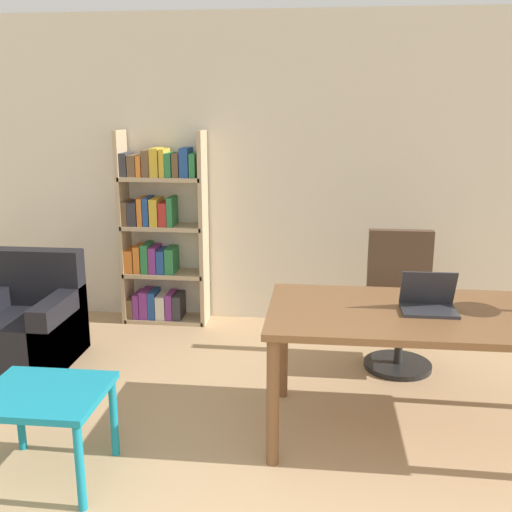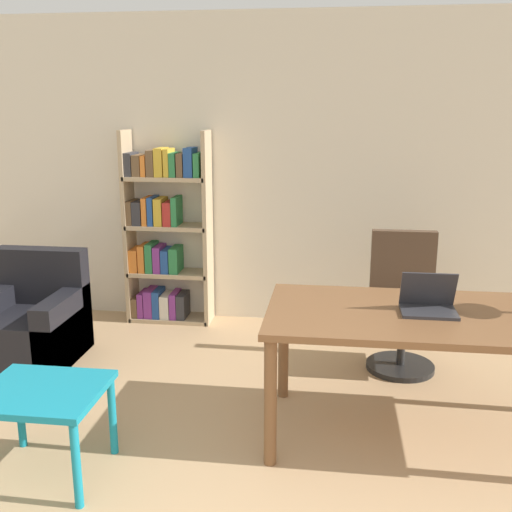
{
  "view_description": "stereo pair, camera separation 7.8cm",
  "coord_description": "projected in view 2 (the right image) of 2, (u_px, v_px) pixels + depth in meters",
  "views": [
    {
      "loc": [
        0.29,
        -0.75,
        1.91
      ],
      "look_at": [
        -0.1,
        2.77,
        1.03
      ],
      "focal_mm": 42.0,
      "sensor_mm": 36.0,
      "label": 1
    },
    {
      "loc": [
        0.36,
        -0.74,
        1.91
      ],
      "look_at": [
        -0.1,
        2.77,
        1.03
      ],
      "focal_mm": 42.0,
      "sensor_mm": 36.0,
      "label": 2
    }
  ],
  "objects": [
    {
      "name": "desk",
      "position": [
        426.0,
        327.0,
        3.42
      ],
      "size": [
        1.82,
        0.92,
        0.78
      ],
      "color": "brown",
      "rests_on": "ground_plane"
    },
    {
      "name": "laptop",
      "position": [
        428.0,
        303.0,
        3.4
      ],
      "size": [
        0.31,
        0.23,
        0.23
      ],
      "color": "#2D2D33",
      "rests_on": "desk"
    },
    {
      "name": "side_table_blue",
      "position": [
        43.0,
        402.0,
        3.11
      ],
      "size": [
        0.62,
        0.55,
        0.5
      ],
      "color": "teal",
      "rests_on": "ground_plane"
    },
    {
      "name": "bookshelf",
      "position": [
        163.0,
        234.0,
        5.35
      ],
      "size": [
        0.76,
        0.28,
        1.72
      ],
      "color": "tan",
      "rests_on": "ground_plane"
    },
    {
      "name": "armchair",
      "position": [
        31.0,
        325.0,
        4.63
      ],
      "size": [
        0.73,
        0.72,
        0.83
      ],
      "color": "black",
      "rests_on": "ground_plane"
    },
    {
      "name": "wall_back",
      "position": [
        294.0,
        173.0,
        5.25
      ],
      "size": [
        8.0,
        0.06,
        2.7
      ],
      "color": "beige",
      "rests_on": "ground_plane"
    },
    {
      "name": "office_chair",
      "position": [
        402.0,
        308.0,
        4.46
      ],
      "size": [
        0.5,
        0.5,
        1.02
      ],
      "color": "black",
      "rests_on": "ground_plane"
    }
  ]
}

